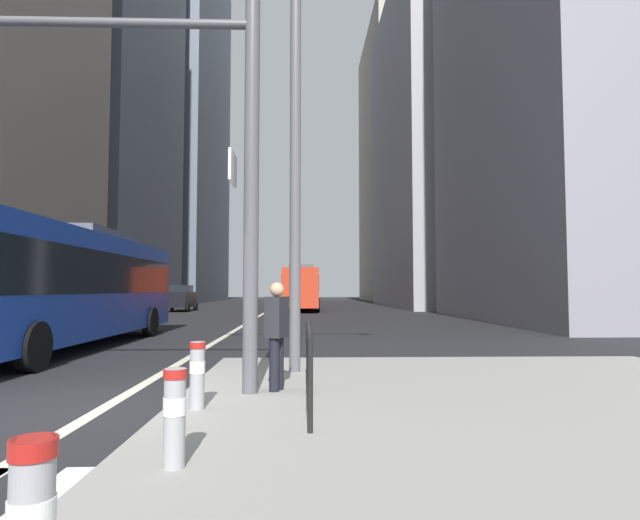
# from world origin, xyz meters

# --- Properties ---
(ground_plane) EXTENTS (160.00, 160.00, 0.00)m
(ground_plane) POSITION_xyz_m (0.00, 20.00, 0.00)
(ground_plane) COLOR black
(median_island) EXTENTS (9.00, 10.00, 0.15)m
(median_island) POSITION_xyz_m (5.50, -1.00, 0.07)
(median_island) COLOR gray
(median_island) RESTS_ON ground
(lane_centre_line) EXTENTS (0.20, 80.00, 0.01)m
(lane_centre_line) POSITION_xyz_m (0.00, 30.00, 0.01)
(lane_centre_line) COLOR beige
(lane_centre_line) RESTS_ON ground
(office_tower_left_mid) EXTENTS (11.03, 19.28, 40.88)m
(office_tower_left_mid) POSITION_xyz_m (-16.00, 39.00, 20.44)
(office_tower_left_mid) COLOR slate
(office_tower_left_mid) RESTS_ON ground
(office_tower_left_far) EXTENTS (13.15, 24.94, 48.99)m
(office_tower_left_far) POSITION_xyz_m (-16.00, 63.21, 24.49)
(office_tower_left_far) COLOR slate
(office_tower_left_far) RESTS_ON ground
(office_tower_right_near) EXTENTS (10.66, 17.42, 30.48)m
(office_tower_right_near) POSITION_xyz_m (17.00, 18.64, 15.24)
(office_tower_right_near) COLOR gray
(office_tower_right_near) RESTS_ON ground
(office_tower_right_mid) EXTENTS (12.67, 21.77, 30.08)m
(office_tower_right_mid) POSITION_xyz_m (17.00, 40.78, 15.04)
(office_tower_right_mid) COLOR #9E9EA3
(office_tower_right_mid) RESTS_ON ground
(office_tower_right_far) EXTENTS (10.12, 23.76, 39.58)m
(office_tower_right_far) POSITION_xyz_m (17.00, 66.67, 19.79)
(office_tower_right_far) COLOR gray
(office_tower_right_far) RESTS_ON ground
(city_bus_blue_oncoming) EXTENTS (2.70, 12.04, 3.40)m
(city_bus_blue_oncoming) POSITION_xyz_m (-3.78, 6.96, 1.84)
(city_bus_blue_oncoming) COLOR #14389E
(city_bus_blue_oncoming) RESTS_ON ground
(city_bus_red_receding) EXTENTS (2.84, 11.29, 3.40)m
(city_bus_red_receding) POSITION_xyz_m (2.55, 32.82, 1.84)
(city_bus_red_receding) COLOR red
(city_bus_red_receding) RESTS_ON ground
(city_bus_red_distant) EXTENTS (2.91, 11.48, 3.40)m
(city_bus_red_distant) POSITION_xyz_m (2.20, 56.37, 1.84)
(city_bus_red_distant) COLOR red
(city_bus_red_distant) RESTS_ON ground
(car_oncoming_mid) EXTENTS (2.04, 4.06, 1.94)m
(car_oncoming_mid) POSITION_xyz_m (-6.56, 31.50, 0.99)
(car_oncoming_mid) COLOR black
(car_oncoming_mid) RESTS_ON ground
(car_receding_near) EXTENTS (2.07, 4.34, 1.94)m
(car_receding_near) POSITION_xyz_m (2.24, 42.15, 0.99)
(car_receding_near) COLOR silver
(car_receding_near) RESTS_ON ground
(traffic_signal_gantry) EXTENTS (6.57, 0.65, 6.00)m
(traffic_signal_gantry) POSITION_xyz_m (-0.24, 0.19, 4.13)
(traffic_signal_gantry) COLOR #515156
(traffic_signal_gantry) RESTS_ON median_island
(street_lamp_post) EXTENTS (5.50, 0.32, 8.00)m
(street_lamp_post) POSITION_xyz_m (2.57, 2.11, 5.28)
(street_lamp_post) COLOR #56565B
(street_lamp_post) RESTS_ON median_island
(bollard_left) EXTENTS (0.20, 0.20, 0.81)m
(bollard_left) POSITION_xyz_m (1.66, -2.86, 0.60)
(bollard_left) COLOR #99999E
(bollard_left) RESTS_ON median_island
(bollard_right) EXTENTS (0.20, 0.20, 0.82)m
(bollard_right) POSITION_xyz_m (1.41, -0.76, 0.61)
(bollard_right) COLOR #99999E
(bollard_right) RESTS_ON median_island
(pedestrian_railing) EXTENTS (0.06, 3.13, 0.98)m
(pedestrian_railing) POSITION_xyz_m (2.80, -0.32, 0.84)
(pedestrian_railing) COLOR black
(pedestrian_railing) RESTS_ON median_island
(pedestrian_waiting) EXTENTS (0.36, 0.44, 1.58)m
(pedestrian_waiting) POSITION_xyz_m (2.33, 0.38, 1.02)
(pedestrian_waiting) COLOR black
(pedestrian_waiting) RESTS_ON median_island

